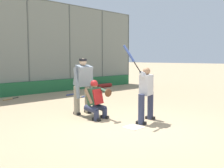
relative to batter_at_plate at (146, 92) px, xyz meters
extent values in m
plane|color=tan|center=(0.70, 0.15, -0.84)|extent=(160.00, 160.00, 0.00)
cube|color=white|center=(0.70, 0.15, -0.84)|extent=(0.43, 0.43, 0.01)
cylinder|color=#515651|center=(-8.08, -7.63, 1.54)|extent=(0.08, 0.08, 4.77)
cylinder|color=#515651|center=(-5.57, -7.63, 1.54)|extent=(0.08, 0.08, 4.77)
cylinder|color=#515651|center=(-3.06, -7.63, 1.54)|extent=(0.08, 0.08, 4.77)
cylinder|color=#515651|center=(-0.55, -7.63, 1.54)|extent=(0.08, 0.08, 4.77)
cube|color=gray|center=(0.70, -7.63, 1.54)|extent=(17.56, 0.01, 4.77)
cube|color=#236638|center=(0.70, -7.53, -0.52)|extent=(17.21, 0.18, 0.64)
cube|color=slate|center=(-0.31, -10.20, -0.78)|extent=(12.29, 3.05, 0.12)
cube|color=slate|center=(-0.31, -9.10, -0.62)|extent=(12.29, 0.55, 0.44)
cube|color=#B7BABC|center=(-0.31, -9.10, -0.36)|extent=(12.29, 0.24, 0.08)
cube|color=slate|center=(-0.31, -9.65, -0.46)|extent=(12.29, 0.55, 0.76)
cube|color=#B7BABC|center=(-0.31, -9.65, -0.04)|extent=(12.29, 0.24, 0.08)
cube|color=slate|center=(-0.31, -10.20, -0.30)|extent=(12.29, 0.55, 1.08)
cube|color=#B7BABC|center=(-0.31, -10.20, 0.28)|extent=(12.29, 0.24, 0.08)
cylinder|color=#2D334C|center=(-0.34, -0.09, -0.43)|extent=(0.17, 0.17, 0.83)
cube|color=black|center=(-0.34, -0.09, -0.80)|extent=(0.18, 0.30, 0.08)
cylinder|color=#2D334C|center=(0.32, 0.10, -0.43)|extent=(0.17, 0.17, 0.83)
cube|color=black|center=(0.32, 0.10, -0.80)|extent=(0.18, 0.30, 0.08)
cube|color=#B7B7BC|center=(-0.01, 0.00, 0.21)|extent=(0.50, 0.37, 0.57)
sphere|color=#936B4C|center=(-0.01, 0.00, 0.60)|extent=(0.21, 0.21, 0.21)
cylinder|color=#B7B7BC|center=(0.00, -0.02, 0.50)|extent=(0.59, 0.20, 0.22)
cylinder|color=#B7B7BC|center=(0.26, 0.05, 0.50)|extent=(0.15, 0.17, 0.16)
sphere|color=black|center=(0.27, 0.03, 0.56)|extent=(0.04, 0.04, 0.04)
cylinder|color=black|center=(0.35, -0.03, 0.71)|extent=(0.18, 0.17, 0.32)
cylinder|color=#334789|center=(0.53, -0.19, 1.08)|extent=(0.29, 0.26, 0.46)
cylinder|color=#2D334C|center=(0.51, -1.13, -0.69)|extent=(0.15, 0.15, 0.30)
cylinder|color=#2D334C|center=(0.54, -1.32, -0.52)|extent=(0.24, 0.47, 0.23)
cube|color=black|center=(0.51, -1.13, -0.80)|extent=(0.14, 0.27, 0.08)
cylinder|color=#2D334C|center=(0.90, -1.07, -0.69)|extent=(0.15, 0.15, 0.30)
cylinder|color=#2D334C|center=(0.93, -1.26, -0.52)|extent=(0.24, 0.47, 0.23)
cube|color=black|center=(0.90, -1.07, -0.80)|extent=(0.14, 0.27, 0.08)
cube|color=#2D5138|center=(0.74, -1.34, -0.17)|extent=(0.48, 0.40, 0.53)
cube|color=#B21E1E|center=(0.72, -1.19, -0.17)|extent=(0.40, 0.19, 0.44)
sphere|color=#936B4C|center=(0.74, -1.34, 0.17)|extent=(0.20, 0.20, 0.20)
sphere|color=#B21E1E|center=(0.74, -1.34, 0.20)|extent=(0.22, 0.22, 0.22)
cylinder|color=#2D5138|center=(0.55, -1.13, 0.00)|extent=(0.21, 0.53, 0.15)
ellipsoid|color=#56331E|center=(0.61, -0.88, -0.04)|extent=(0.31, 0.14, 0.24)
cylinder|color=#936B4C|center=(1.00, -1.30, -0.14)|extent=(0.13, 0.31, 0.43)
cylinder|color=gray|center=(0.37, -2.09, -0.38)|extent=(0.19, 0.19, 0.91)
cube|color=black|center=(0.37, -2.09, -0.80)|extent=(0.14, 0.29, 0.08)
cylinder|color=gray|center=(0.78, -2.13, -0.38)|extent=(0.19, 0.19, 0.91)
cube|color=black|center=(0.78, -2.13, -0.80)|extent=(0.14, 0.29, 0.08)
cube|color=gray|center=(0.58, -2.04, 0.40)|extent=(0.53, 0.48, 0.70)
sphere|color=tan|center=(0.58, -2.04, 0.83)|extent=(0.23, 0.23, 0.23)
cylinder|color=black|center=(0.58, -2.04, 0.90)|extent=(0.24, 0.24, 0.08)
cylinder|color=gray|center=(0.30, -1.95, 0.18)|extent=(0.18, 0.26, 0.97)
cylinder|color=gray|center=(0.87, -2.01, 0.18)|extent=(0.14, 0.25, 0.97)
sphere|color=black|center=(-2.24, -5.93, -0.81)|extent=(0.04, 0.04, 0.04)
cylinder|color=black|center=(-2.07, -5.89, -0.81)|extent=(0.34, 0.10, 0.03)
cylinder|color=#334789|center=(-1.68, -5.81, -0.81)|extent=(0.47, 0.16, 0.07)
sphere|color=black|center=(0.48, -6.80, -0.81)|extent=(0.04, 0.04, 0.04)
cylinder|color=black|center=(0.65, -6.73, -0.81)|extent=(0.35, 0.18, 0.03)
cylinder|color=tan|center=(1.06, -6.55, -0.81)|extent=(0.50, 0.27, 0.07)
sphere|color=black|center=(-1.22, -4.73, -0.81)|extent=(0.04, 0.04, 0.04)
cylinder|color=black|center=(-1.40, -4.77, -0.81)|extent=(0.37, 0.11, 0.03)
cylinder|color=#334789|center=(-1.83, -4.86, -0.81)|extent=(0.52, 0.18, 0.07)
ellipsoid|color=#56331E|center=(-1.52, -3.63, -0.79)|extent=(0.31, 0.20, 0.11)
ellipsoid|color=#56331E|center=(-1.44, -3.53, -0.79)|extent=(0.11, 0.09, 0.09)
cylinder|color=maroon|center=(-5.29, -7.10, -0.72)|extent=(0.94, 0.24, 0.24)
sphere|color=maroon|center=(-5.76, -7.10, -0.72)|extent=(0.24, 0.24, 0.24)
sphere|color=maroon|center=(-4.82, -7.10, -0.72)|extent=(0.24, 0.24, 0.24)
camera|label=1|loc=(5.87, 4.41, 0.96)|focal=42.00mm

